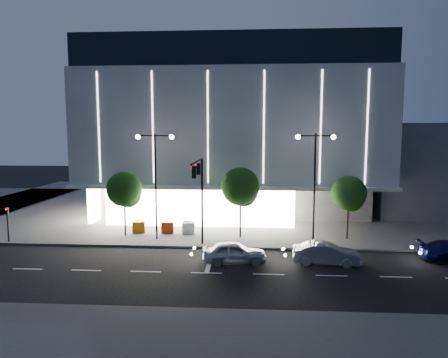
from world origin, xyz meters
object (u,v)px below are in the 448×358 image
tree_right (349,195)px  car_second (326,254)px  car_lead (234,253)px  barrier_b (188,228)px  barrier_c (167,228)px  tree_mid (241,189)px  barrier_d (189,226)px  tree_left (125,191)px  street_lamp_west (156,170)px  street_lamp_east (315,171)px  traffic_mast (200,186)px  barrier_a (139,227)px  ped_signal_far (8,221)px

tree_right → car_second: tree_right is taller
car_lead → barrier_b: (-4.32, 7.22, -0.11)m
barrier_c → tree_mid: bearing=-5.5°
tree_mid → barrier_d: size_ratio=5.59×
tree_mid → tree_left: bearing=-180.0°
street_lamp_west → street_lamp_east: size_ratio=1.00×
street_lamp_west → barrier_c: (0.53, 1.89, -5.31)m
traffic_mast → tree_right: size_ratio=1.28×
barrier_a → barrier_d: bearing=-2.6°
tree_right → barrier_b: (-13.61, 0.77, -3.23)m
tree_mid → barrier_a: tree_mid is taller
barrier_b → barrier_c: same height
street_lamp_west → street_lamp_east: bearing=0.0°
barrier_c → barrier_b: bearing=-0.9°
car_second → barrier_a: bearing=70.6°
traffic_mast → barrier_b: (-1.59, 4.45, -4.38)m
barrier_a → barrier_c: bearing=-10.7°
ped_signal_far → barrier_d: 14.96m
ped_signal_far → tree_left: 9.61m
ped_signal_far → street_lamp_west: bearing=7.1°
street_lamp_west → tree_left: bearing=161.1°
barrier_a → car_lead: bearing=-50.5°
street_lamp_east → barrier_c: (-12.47, 1.89, -5.31)m
tree_left → car_second: bearing=-21.3°
tree_right → barrier_b: bearing=176.8°
traffic_mast → barrier_c: 7.21m
tree_left → car_lead: tree_left is taller
traffic_mast → tree_left: (-6.97, 3.68, -0.99)m
traffic_mast → barrier_d: bearing=107.6°
street_lamp_west → tree_mid: bearing=8.3°
traffic_mast → barrier_b: traffic_mast is taller
tree_mid → street_lamp_east: bearing=-9.7°
street_lamp_east → car_second: bearing=-89.4°
tree_mid → barrier_c: tree_mid is taller
traffic_mast → tree_mid: traffic_mast is taller
traffic_mast → ped_signal_far: 16.35m
street_lamp_east → barrier_d: bearing=166.6°
street_lamp_east → car_lead: street_lamp_east is taller
tree_mid → barrier_d: bearing=162.1°
traffic_mast → street_lamp_west: 4.89m
tree_left → barrier_b: size_ratio=5.20×
tree_right → car_lead: bearing=-145.2°
street_lamp_west → car_second: street_lamp_west is taller
car_lead → tree_right: bearing=-60.8°
tree_right → tree_left: bearing=180.0°
street_lamp_east → barrier_b: (-10.59, 1.79, -5.31)m
traffic_mast → street_lamp_west: bearing=146.4°
tree_left → car_second: 17.52m
street_lamp_west → car_second: (13.05, -5.24, -5.21)m
barrier_a → barrier_b: size_ratio=1.00×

